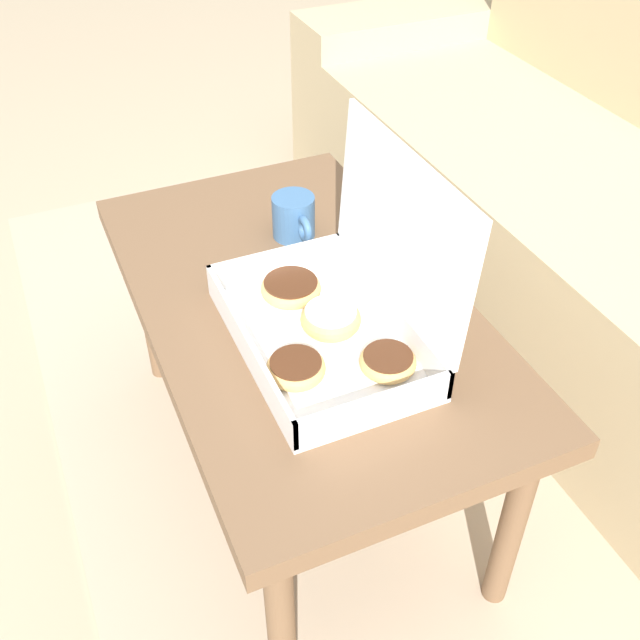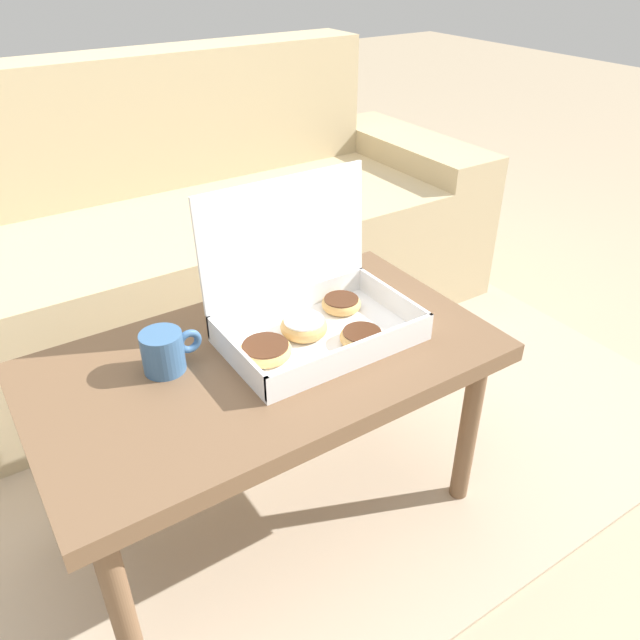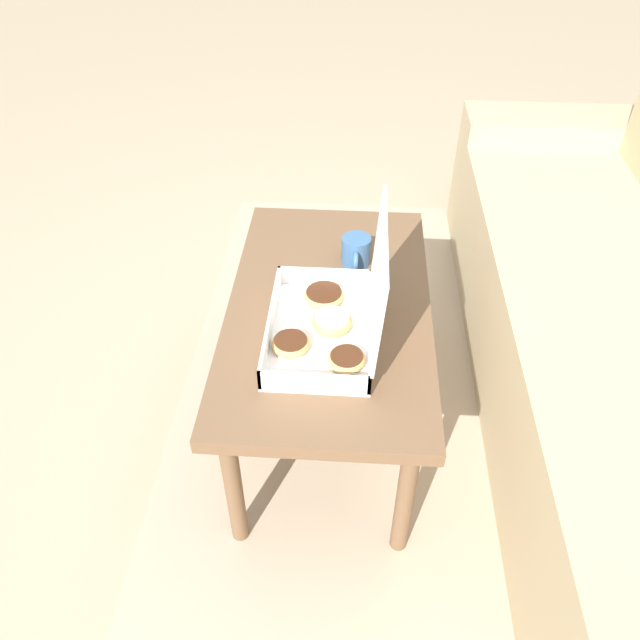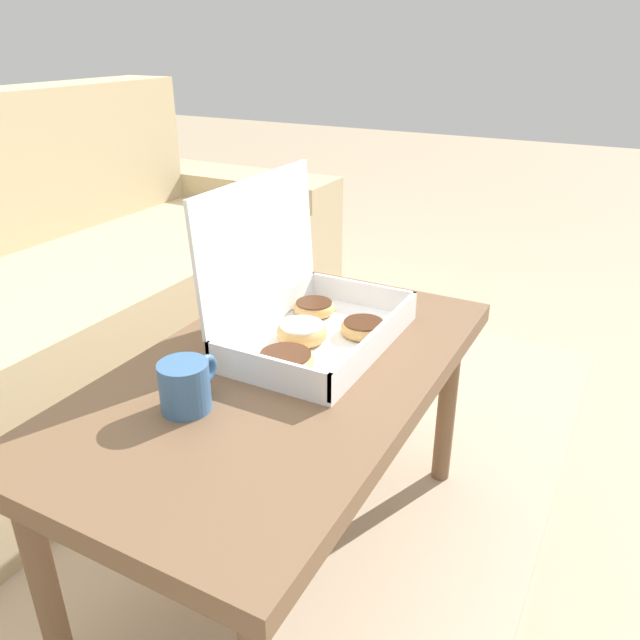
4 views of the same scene
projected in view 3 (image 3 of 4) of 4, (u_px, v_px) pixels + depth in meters
ground_plane at (367, 422)px, 1.96m from camera, size 12.00×12.00×0.00m
area_rug at (464, 426)px, 1.94m from camera, size 2.58×1.81×0.01m
coffee_table at (329, 319)px, 1.68m from camera, size 0.95×0.54×0.47m
pastry_box at (334, 317)px, 1.52m from camera, size 0.40×0.27×0.32m
coffee_mug at (356, 251)px, 1.76m from camera, size 0.12×0.08×0.08m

